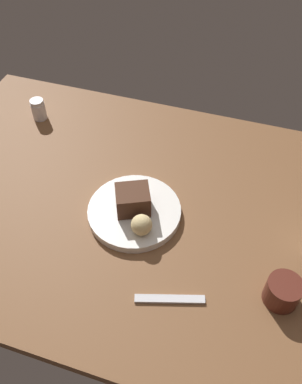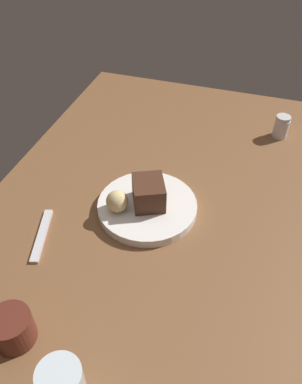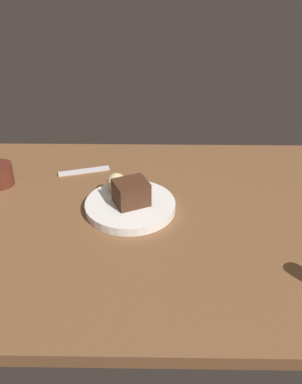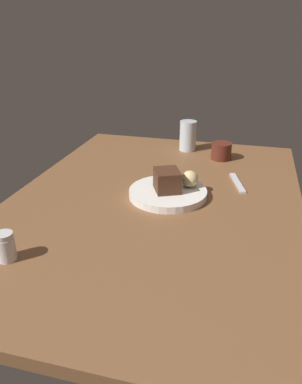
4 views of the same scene
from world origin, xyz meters
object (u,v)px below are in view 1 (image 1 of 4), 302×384
Objects in this scene: dessert_spoon at (170,299)px; coffee_cup at (283,292)px; dessert_plate at (134,212)px; chocolate_cake_slice at (133,200)px; salt_shaker at (39,109)px; bread_roll at (142,225)px.

coffee_cup is at bearing 1.76° from dessert_spoon.
dessert_plate is 4.21cm from chocolate_cake_slice.
chocolate_cake_slice is 39.41cm from coffee_cup.
salt_shaker is (-40.27, 26.97, -2.00)cm from chocolate_cake_slice.
salt_shaker is (-40.63, 27.21, 2.18)cm from dessert_plate.
bread_roll is 0.76× the size of salt_shaker.
coffee_cup is (77.63, -39.35, -0.15)cm from salt_shaker.
chocolate_cake_slice reaches higher than bread_roll.
dessert_plate is at bearing 161.84° from coffee_cup.
salt_shaker is at bearing 146.19° from dessert_plate.
bread_roll is at bearing 111.69° from dessert_spoon.
dessert_plate is 3.49× the size of salt_shaker.
bread_roll reaches higher than dessert_plate.
coffee_cup is 23.61cm from dessert_spoon.
salt_shaker reaches higher than coffee_cup.
coffee_cup is at bearing -26.88° from salt_shaker.
dessert_spoon is (-22.24, -7.41, -2.76)cm from coffee_cup.
dessert_plate is 3.10× the size of coffee_cup.
chocolate_cake_slice is at bearing 146.02° from dessert_plate.
salt_shaker is 0.44× the size of dessert_spoon.
dessert_spoon is (10.88, -13.75, -4.32)cm from bread_roll.
dessert_spoon is at bearing -51.65° from bread_roll.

